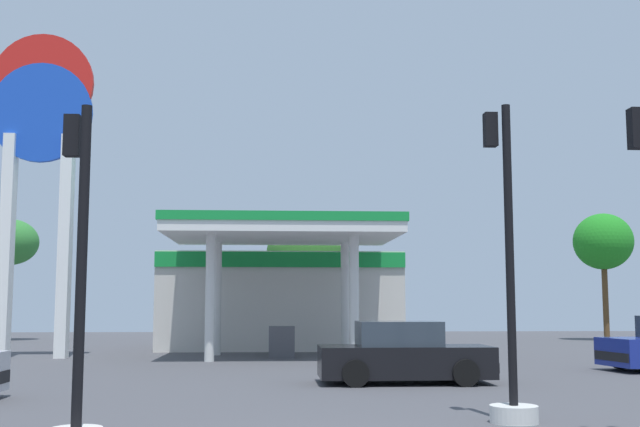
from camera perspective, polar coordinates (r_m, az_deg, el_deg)
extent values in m
cube|color=beige|center=(34.27, -2.88, -6.32)|extent=(9.92, 5.52, 3.98)
cube|color=#148C38|center=(31.50, -2.81, -3.32)|extent=(9.92, 0.12, 0.60)
cube|color=white|center=(28.29, -2.73, -1.48)|extent=(7.97, 6.05, 0.35)
cube|color=#148C38|center=(28.32, -2.72, -0.82)|extent=(8.07, 6.15, 0.30)
cylinder|color=silver|center=(26.59, -7.89, -5.99)|extent=(0.32, 0.32, 4.18)
cylinder|color=silver|center=(26.66, 2.47, -6.05)|extent=(0.32, 0.32, 4.18)
cylinder|color=silver|center=(29.91, -7.40, -6.05)|extent=(0.32, 0.32, 4.18)
cylinder|color=silver|center=(29.97, 1.81, -6.10)|extent=(0.32, 0.32, 4.18)
cube|color=#4C4C51|center=(28.21, -2.77, -9.20)|extent=(0.90, 0.60, 1.10)
cube|color=white|center=(30.07, -21.57, -2.09)|extent=(0.40, 0.56, 7.91)
cube|color=white|center=(29.50, -17.83, -2.16)|extent=(0.40, 0.56, 7.91)
cylinder|color=blue|center=(30.48, -19.37, 6.85)|extent=(3.63, 0.22, 3.63)
cylinder|color=red|center=(30.76, -19.29, 8.81)|extent=(3.63, 0.22, 3.63)
cube|color=white|center=(30.66, -19.30, 7.81)|extent=(3.34, 0.08, 0.65)
cylinder|color=black|center=(20.39, 9.30, -10.83)|extent=(0.62, 0.22, 0.62)
cylinder|color=black|center=(18.77, 10.42, -11.19)|extent=(0.62, 0.22, 0.62)
cylinder|color=black|center=(20.00, 2.07, -10.99)|extent=(0.62, 0.22, 0.62)
cylinder|color=black|center=(18.34, 2.56, -11.40)|extent=(0.62, 0.22, 0.62)
cube|color=black|center=(19.32, 6.10, -10.52)|extent=(4.09, 1.73, 0.74)
cube|color=#2D3842|center=(19.26, 5.65, -8.63)|extent=(1.95, 1.52, 0.62)
cube|color=black|center=(19.75, 11.95, -10.64)|extent=(0.12, 1.62, 0.23)
cylinder|color=black|center=(24.96, 20.75, -9.65)|extent=(0.68, 0.31, 0.65)
cube|color=black|center=(23.81, 20.27, -9.60)|extent=(0.35, 1.71, 0.25)
cube|color=black|center=(11.91, 21.79, 5.68)|extent=(0.21, 0.20, 0.57)
sphere|color=red|center=(12.05, 21.51, 6.40)|extent=(0.15, 0.15, 0.15)
sphere|color=#D89E0C|center=(12.01, 21.55, 5.56)|extent=(0.15, 0.15, 0.15)
sphere|color=green|center=(11.98, 21.58, 4.72)|extent=(0.15, 0.15, 0.15)
cylinder|color=silver|center=(13.34, 13.75, -13.81)|extent=(0.76, 0.76, 0.27)
cylinder|color=black|center=(13.26, 13.45, -2.71)|extent=(0.14, 0.14, 4.88)
cube|color=black|center=(13.63, 12.14, 5.90)|extent=(0.21, 0.20, 0.57)
sphere|color=red|center=(13.79, 11.98, 6.52)|extent=(0.15, 0.15, 0.15)
sphere|color=#D89E0C|center=(13.75, 12.00, 5.79)|extent=(0.15, 0.15, 0.15)
sphere|color=green|center=(13.71, 12.02, 5.05)|extent=(0.15, 0.15, 0.15)
cylinder|color=black|center=(10.98, -16.74, -3.42)|extent=(0.14, 0.14, 4.26)
cube|color=black|center=(11.41, -17.35, 5.34)|extent=(0.21, 0.20, 0.57)
sphere|color=red|center=(11.56, -17.17, 6.09)|extent=(0.15, 0.15, 0.15)
sphere|color=#D89E0C|center=(11.52, -17.20, 5.22)|extent=(0.15, 0.15, 0.15)
sphere|color=green|center=(11.49, -17.23, 4.34)|extent=(0.15, 0.15, 0.15)
cylinder|color=brown|center=(44.27, -21.54, -5.91)|extent=(0.28, 0.28, 4.00)
ellipsoid|color=#317C33|center=(44.38, -21.37, -1.92)|extent=(2.92, 2.92, 2.40)
cylinder|color=brown|center=(42.56, -1.07, -7.04)|extent=(0.32, 0.32, 2.98)
ellipsoid|color=#2B6321|center=(42.64, -1.06, -2.93)|extent=(4.17, 4.17, 3.87)
cylinder|color=brown|center=(44.04, 19.82, -5.98)|extent=(0.30, 0.30, 3.99)
ellipsoid|color=#208320|center=(44.16, 19.66, -1.90)|extent=(3.06, 3.06, 2.94)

